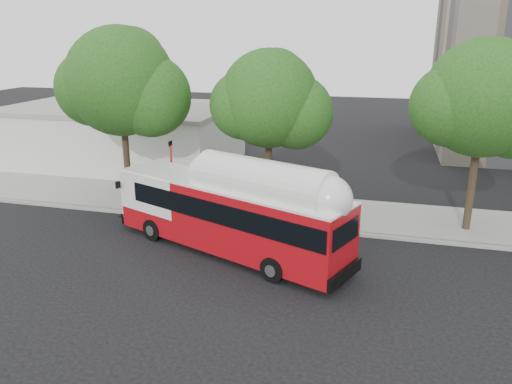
% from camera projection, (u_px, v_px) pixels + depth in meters
% --- Properties ---
extents(ground, '(120.00, 120.00, 0.00)m').
position_uv_depth(ground, '(259.00, 261.00, 21.29)').
color(ground, black).
rests_on(ground, ground).
extents(sidewalk, '(60.00, 5.00, 0.15)m').
position_uv_depth(sidewalk, '(288.00, 210.00, 27.26)').
color(sidewalk, gray).
rests_on(sidewalk, ground).
extents(curb_strip, '(60.00, 0.30, 0.15)m').
position_uv_depth(curb_strip, '(278.00, 226.00, 24.86)').
color(curb_strip, gray).
rests_on(curb_strip, ground).
extents(red_curb_segment, '(10.00, 0.32, 0.16)m').
position_uv_depth(red_curb_segment, '(221.00, 221.00, 25.58)').
color(red_curb_segment, maroon).
rests_on(red_curb_segment, ground).
extents(street_tree_left, '(6.67, 5.80, 9.74)m').
position_uv_depth(street_tree_left, '(129.00, 86.00, 26.47)').
color(street_tree_left, '#2D2116').
rests_on(street_tree_left, ground).
extents(street_tree_mid, '(5.75, 5.00, 8.62)m').
position_uv_depth(street_tree_mid, '(277.00, 103.00, 25.23)').
color(street_tree_mid, '#2D2116').
rests_on(street_tree_mid, ground).
extents(street_tree_right, '(6.21, 5.40, 9.18)m').
position_uv_depth(street_tree_right, '(493.00, 103.00, 22.52)').
color(street_tree_right, '#2D2116').
rests_on(street_tree_right, ground).
extents(low_commercial_bldg, '(16.20, 10.20, 4.25)m').
position_uv_depth(low_commercial_bldg, '(123.00, 134.00, 36.92)').
color(low_commercial_bldg, silver).
rests_on(low_commercial_bldg, ground).
extents(transit_bus, '(12.04, 6.54, 3.59)m').
position_uv_depth(transit_bus, '(229.00, 216.00, 21.64)').
color(transit_bus, '#A90B12').
rests_on(transit_bus, ground).
extents(signal_pole, '(0.12, 0.38, 4.06)m').
position_uv_depth(signal_pole, '(172.00, 179.00, 25.83)').
color(signal_pole, red).
rests_on(signal_pole, ground).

